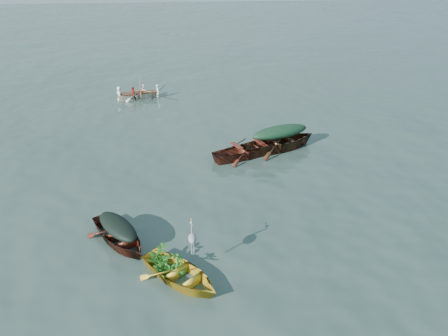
{
  "coord_description": "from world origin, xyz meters",
  "views": [
    {
      "loc": [
        -0.91,
        -12.23,
        7.67
      ],
      "look_at": [
        0.82,
        2.23,
        0.5
      ],
      "focal_mm": 35.0,
      "sensor_mm": 36.0,
      "label": 1
    }
  ],
  "objects_px": {
    "heron": "(193,243)",
    "open_wooden_boat": "(247,157)",
    "rowed_boat": "(139,99)",
    "yellow_dinghy": "(180,281)",
    "dark_covered_boat": "(120,242)",
    "green_tarp_boat": "(279,150)"
  },
  "relations": [
    {
      "from": "open_wooden_boat",
      "to": "rowed_boat",
      "type": "xyz_separation_m",
      "value": [
        -4.96,
        8.8,
        0.0
      ]
    },
    {
      "from": "heron",
      "to": "green_tarp_boat",
      "type": "bearing_deg",
      "value": 18.77
    },
    {
      "from": "dark_covered_boat",
      "to": "green_tarp_boat",
      "type": "bearing_deg",
      "value": 11.21
    },
    {
      "from": "rowed_boat",
      "to": "open_wooden_boat",
      "type": "bearing_deg",
      "value": -163.9
    },
    {
      "from": "dark_covered_boat",
      "to": "open_wooden_boat",
      "type": "bearing_deg",
      "value": 16.34
    },
    {
      "from": "rowed_boat",
      "to": "heron",
      "type": "bearing_deg",
      "value": 174.98
    },
    {
      "from": "yellow_dinghy",
      "to": "dark_covered_boat",
      "type": "bearing_deg",
      "value": 89.83
    },
    {
      "from": "open_wooden_boat",
      "to": "heron",
      "type": "bearing_deg",
      "value": 137.94
    },
    {
      "from": "rowed_boat",
      "to": "yellow_dinghy",
      "type": "bearing_deg",
      "value": 173.48
    },
    {
      "from": "dark_covered_boat",
      "to": "open_wooden_boat",
      "type": "relative_size",
      "value": 0.79
    },
    {
      "from": "yellow_dinghy",
      "to": "heron",
      "type": "distance_m",
      "value": 1.03
    },
    {
      "from": "yellow_dinghy",
      "to": "heron",
      "type": "bearing_deg",
      "value": 5.19
    },
    {
      "from": "yellow_dinghy",
      "to": "rowed_boat",
      "type": "height_order",
      "value": "yellow_dinghy"
    },
    {
      "from": "dark_covered_boat",
      "to": "rowed_boat",
      "type": "bearing_deg",
      "value": 57.79
    },
    {
      "from": "heron",
      "to": "open_wooden_boat",
      "type": "bearing_deg",
      "value": 26.76
    },
    {
      "from": "yellow_dinghy",
      "to": "rowed_boat",
      "type": "bearing_deg",
      "value": 54.25
    },
    {
      "from": "green_tarp_boat",
      "to": "rowed_boat",
      "type": "height_order",
      "value": "green_tarp_boat"
    },
    {
      "from": "open_wooden_boat",
      "to": "green_tarp_boat",
      "type": "bearing_deg",
      "value": -91.58
    },
    {
      "from": "rowed_boat",
      "to": "heron",
      "type": "distance_m",
      "value": 16.02
    },
    {
      "from": "yellow_dinghy",
      "to": "green_tarp_boat",
      "type": "xyz_separation_m",
      "value": [
        4.51,
        7.97,
        0.0
      ]
    },
    {
      "from": "dark_covered_boat",
      "to": "heron",
      "type": "xyz_separation_m",
      "value": [
        2.1,
        -1.49,
        0.87
      ]
    },
    {
      "from": "dark_covered_boat",
      "to": "open_wooden_boat",
      "type": "distance_m",
      "value": 7.3
    }
  ]
}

